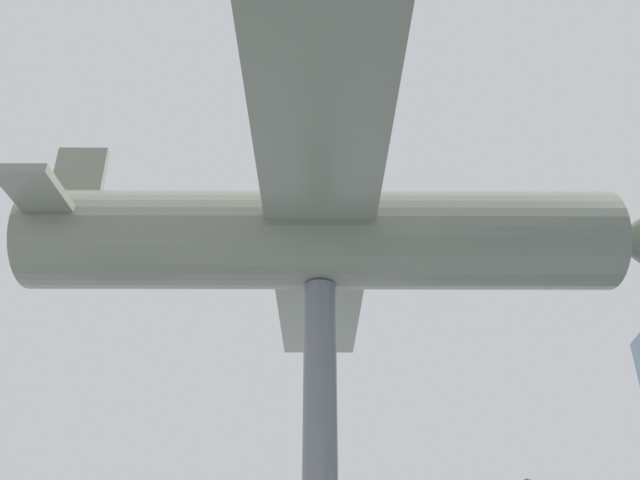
{
  "coord_description": "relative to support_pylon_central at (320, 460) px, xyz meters",
  "views": [
    {
      "loc": [
        11.39,
        2.24,
        1.78
      ],
      "look_at": [
        0.0,
        0.0,
        7.76
      ],
      "focal_mm": 35.0,
      "sensor_mm": 36.0,
      "label": 1
    }
  ],
  "objects": [
    {
      "name": "suspended_airplane",
      "position": [
        -0.07,
        0.33,
        4.41
      ],
      "size": [
        15.45,
        13.81,
        3.32
      ],
      "rotation": [
        0.0,
        0.0,
        0.2
      ],
      "color": "slate",
      "rests_on": "support_pylon_central"
    },
    {
      "name": "support_pylon_central",
      "position": [
        0.0,
        0.0,
        0.0
      ],
      "size": [
        0.63,
        0.63,
        6.72
      ],
      "color": "slate",
      "rests_on": "ground_plane"
    }
  ]
}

